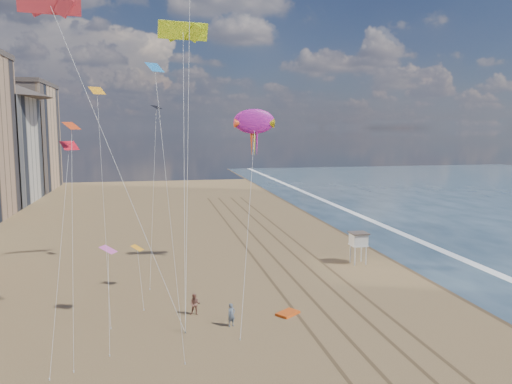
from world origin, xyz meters
TOP-DOWN VIEW (x-y plane):
  - wet_sand at (19.00, 40.00)m, footprint 260.00×260.00m
  - foam at (23.20, 40.00)m, footprint 260.00×260.00m
  - tracks at (2.55, 30.00)m, footprint 7.68×120.00m
  - lifeguard_stand at (10.14, 32.23)m, footprint 2.04×2.04m
  - grounded_kite at (-1.98, 18.47)m, footprint 2.25×2.11m
  - show_kite at (-1.78, 33.95)m, footprint 4.79×10.39m
  - kite_flyer_a at (-7.02, 16.94)m, footprint 0.81×0.70m
  - kite_flyer_b at (-9.65, 19.95)m, footprint 1.04×0.89m
  - small_kites at (-16.17, 23.44)m, footprint 8.44×19.15m

SIDE VIEW (x-z plane):
  - wet_sand at x=19.00m, z-range 0.00..0.00m
  - foam at x=23.20m, z-range 0.00..0.00m
  - tracks at x=2.55m, z-range 0.00..0.01m
  - grounded_kite at x=-1.98m, z-range 0.00..0.22m
  - kite_flyer_b at x=-9.65m, z-range 0.00..1.84m
  - kite_flyer_a at x=-7.02m, z-range 0.00..1.86m
  - lifeguard_stand at x=10.14m, z-range 1.00..4.67m
  - small_kites at x=-16.17m, z-range 5.94..22.58m
  - show_kite at x=-1.78m, z-range 3.54..29.02m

